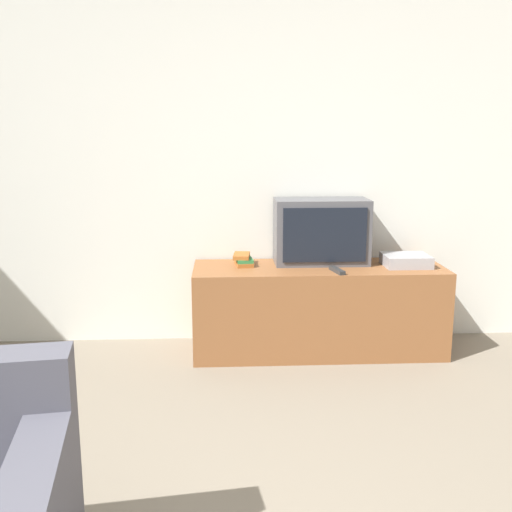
% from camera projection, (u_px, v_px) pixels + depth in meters
% --- Properties ---
extents(wall_back, '(9.00, 0.06, 2.60)m').
position_uv_depth(wall_back, '(199.00, 155.00, 4.08)').
color(wall_back, silver).
rests_on(wall_back, ground_plane).
extents(tv_stand, '(1.65, 0.53, 0.58)m').
position_uv_depth(tv_stand, '(318.00, 309.00, 4.01)').
color(tv_stand, brown).
rests_on(tv_stand, ground_plane).
extents(television, '(0.62, 0.31, 0.43)m').
position_uv_depth(television, '(321.00, 231.00, 4.02)').
color(television, '#4C4C51').
rests_on(television, tv_stand).
extents(book_stack, '(0.14, 0.21, 0.08)m').
position_uv_depth(book_stack, '(243.00, 259.00, 3.99)').
color(book_stack, '#995623').
rests_on(book_stack, tv_stand).
extents(remote_on_stand, '(0.08, 0.19, 0.02)m').
position_uv_depth(remote_on_stand, '(337.00, 270.00, 3.79)').
color(remote_on_stand, '#2D2D2D').
rests_on(remote_on_stand, tv_stand).
extents(set_top_box, '(0.30, 0.25, 0.08)m').
position_uv_depth(set_top_box, '(406.00, 260.00, 3.97)').
color(set_top_box, '#99999E').
rests_on(set_top_box, tv_stand).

